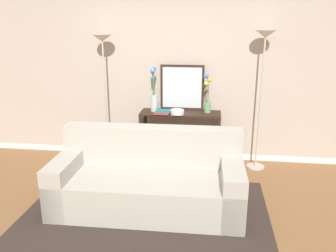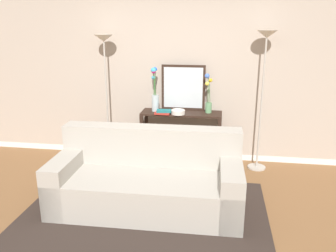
{
  "view_description": "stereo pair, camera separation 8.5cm",
  "coord_description": "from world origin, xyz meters",
  "px_view_note": "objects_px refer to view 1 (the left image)",
  "views": [
    {
      "loc": [
        0.6,
        -3.18,
        2.06
      ],
      "look_at": [
        0.04,
        1.02,
        0.79
      ],
      "focal_mm": 37.08,
      "sensor_mm": 36.0,
      "label": 1
    },
    {
      "loc": [
        0.69,
        -3.16,
        2.06
      ],
      "look_at": [
        0.04,
        1.02,
        0.79
      ],
      "focal_mm": 37.08,
      "sensor_mm": 36.0,
      "label": 2
    }
  ],
  "objects_px": {
    "fruit_bowl": "(177,112)",
    "floor_lamp_right": "(263,62)",
    "floor_lamp_left": "(104,63)",
    "wall_mirror": "(182,88)",
    "couch": "(149,181)",
    "book_stack": "(162,112)",
    "vase_tall_flowers": "(154,93)",
    "console_table": "(180,129)",
    "vase_short_flowers": "(207,97)",
    "book_row_under_console": "(162,158)"
  },
  "relations": [
    {
      "from": "vase_tall_flowers",
      "to": "floor_lamp_right",
      "type": "bearing_deg",
      "value": -0.95
    },
    {
      "from": "floor_lamp_left",
      "to": "fruit_bowl",
      "type": "distance_m",
      "value": 1.27
    },
    {
      "from": "floor_lamp_left",
      "to": "floor_lamp_right",
      "type": "height_order",
      "value": "floor_lamp_right"
    },
    {
      "from": "floor_lamp_left",
      "to": "wall_mirror",
      "type": "height_order",
      "value": "floor_lamp_left"
    },
    {
      "from": "couch",
      "to": "book_stack",
      "type": "distance_m",
      "value": 1.31
    },
    {
      "from": "floor_lamp_left",
      "to": "book_stack",
      "type": "distance_m",
      "value": 1.1
    },
    {
      "from": "floor_lamp_left",
      "to": "couch",
      "type": "bearing_deg",
      "value": -55.81
    },
    {
      "from": "couch",
      "to": "fruit_bowl",
      "type": "bearing_deg",
      "value": 80.87
    },
    {
      "from": "book_stack",
      "to": "fruit_bowl",
      "type": "bearing_deg",
      "value": 2.11
    },
    {
      "from": "floor_lamp_right",
      "to": "vase_tall_flowers",
      "type": "height_order",
      "value": "floor_lamp_right"
    },
    {
      "from": "console_table",
      "to": "floor_lamp_right",
      "type": "bearing_deg",
      "value": -0.74
    },
    {
      "from": "vase_tall_flowers",
      "to": "fruit_bowl",
      "type": "distance_m",
      "value": 0.45
    },
    {
      "from": "vase_tall_flowers",
      "to": "book_row_under_console",
      "type": "xyz_separation_m",
      "value": [
        0.12,
        -0.01,
        -1.02
      ]
    },
    {
      "from": "floor_lamp_right",
      "to": "book_stack",
      "type": "height_order",
      "value": "floor_lamp_right"
    },
    {
      "from": "console_table",
      "to": "vase_short_flowers",
      "type": "xyz_separation_m",
      "value": [
        0.38,
        0.03,
        0.47
      ]
    },
    {
      "from": "floor_lamp_left",
      "to": "floor_lamp_right",
      "type": "bearing_deg",
      "value": 0.0
    },
    {
      "from": "couch",
      "to": "vase_short_flowers",
      "type": "height_order",
      "value": "vase_short_flowers"
    },
    {
      "from": "couch",
      "to": "vase_tall_flowers",
      "type": "bearing_deg",
      "value": 97.06
    },
    {
      "from": "floor_lamp_right",
      "to": "vase_tall_flowers",
      "type": "xyz_separation_m",
      "value": [
        -1.52,
        0.03,
        -0.46
      ]
    },
    {
      "from": "wall_mirror",
      "to": "book_row_under_console",
      "type": "distance_m",
      "value": 1.12
    },
    {
      "from": "couch",
      "to": "floor_lamp_right",
      "type": "height_order",
      "value": "floor_lamp_right"
    },
    {
      "from": "fruit_bowl",
      "to": "book_row_under_console",
      "type": "xyz_separation_m",
      "value": [
        -0.24,
        0.12,
        -0.77
      ]
    },
    {
      "from": "fruit_bowl",
      "to": "vase_tall_flowers",
      "type": "bearing_deg",
      "value": 160.57
    },
    {
      "from": "floor_lamp_left",
      "to": "fruit_bowl",
      "type": "relative_size",
      "value": 9.55
    },
    {
      "from": "floor_lamp_right",
      "to": "vase_short_flowers",
      "type": "height_order",
      "value": "floor_lamp_right"
    },
    {
      "from": "book_stack",
      "to": "console_table",
      "type": "bearing_deg",
      "value": 26.49
    },
    {
      "from": "wall_mirror",
      "to": "fruit_bowl",
      "type": "bearing_deg",
      "value": -98.46
    },
    {
      "from": "floor_lamp_right",
      "to": "wall_mirror",
      "type": "height_order",
      "value": "floor_lamp_right"
    },
    {
      "from": "couch",
      "to": "book_row_under_console",
      "type": "relative_size",
      "value": 5.08
    },
    {
      "from": "couch",
      "to": "book_row_under_console",
      "type": "distance_m",
      "value": 1.35
    },
    {
      "from": "console_table",
      "to": "book_row_under_console",
      "type": "distance_m",
      "value": 0.56
    },
    {
      "from": "fruit_bowl",
      "to": "floor_lamp_right",
      "type": "bearing_deg",
      "value": 5.01
    },
    {
      "from": "floor_lamp_right",
      "to": "couch",
      "type": "bearing_deg",
      "value": -135.91
    },
    {
      "from": "vase_short_flowers",
      "to": "book_stack",
      "type": "height_order",
      "value": "vase_short_flowers"
    },
    {
      "from": "floor_lamp_left",
      "to": "floor_lamp_right",
      "type": "distance_m",
      "value": 2.25
    },
    {
      "from": "wall_mirror",
      "to": "book_row_under_console",
      "type": "xyz_separation_m",
      "value": [
        -0.28,
        -0.15,
        -1.07
      ]
    },
    {
      "from": "console_table",
      "to": "floor_lamp_left",
      "type": "distance_m",
      "value": 1.46
    },
    {
      "from": "floor_lamp_left",
      "to": "floor_lamp_right",
      "type": "relative_size",
      "value": 0.97
    },
    {
      "from": "wall_mirror",
      "to": "book_row_under_console",
      "type": "bearing_deg",
      "value": -151.05
    },
    {
      "from": "floor_lamp_right",
      "to": "vase_short_flowers",
      "type": "xyz_separation_m",
      "value": [
        -0.74,
        0.05,
        -0.52
      ]
    },
    {
      "from": "floor_lamp_left",
      "to": "vase_short_flowers",
      "type": "bearing_deg",
      "value": 1.74
    },
    {
      "from": "couch",
      "to": "console_table",
      "type": "height_order",
      "value": "couch"
    },
    {
      "from": "couch",
      "to": "floor_lamp_right",
      "type": "xyz_separation_m",
      "value": [
        1.35,
        1.31,
        1.23
      ]
    },
    {
      "from": "console_table",
      "to": "wall_mirror",
      "type": "height_order",
      "value": "wall_mirror"
    },
    {
      "from": "vase_tall_flowers",
      "to": "floor_lamp_left",
      "type": "bearing_deg",
      "value": -178.0
    },
    {
      "from": "wall_mirror",
      "to": "couch",
      "type": "bearing_deg",
      "value": -99.01
    },
    {
      "from": "console_table",
      "to": "wall_mirror",
      "type": "xyz_separation_m",
      "value": [
        0.01,
        0.15,
        0.59
      ]
    },
    {
      "from": "floor_lamp_left",
      "to": "fruit_bowl",
      "type": "bearing_deg",
      "value": -5.35
    },
    {
      "from": "floor_lamp_left",
      "to": "wall_mirror",
      "type": "distance_m",
      "value": 1.19
    },
    {
      "from": "wall_mirror",
      "to": "fruit_bowl",
      "type": "xyz_separation_m",
      "value": [
        -0.04,
        -0.27,
        -0.3
      ]
    }
  ]
}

